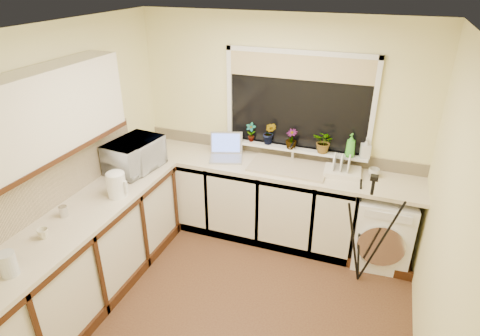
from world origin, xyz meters
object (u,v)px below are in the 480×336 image
(plant_d, at_px, (324,142))
(soap_bottle_green, at_px, (351,145))
(microwave, at_px, (135,155))
(soap_bottle_clear, at_px, (366,148))
(plant_a, at_px, (251,132))
(laptop, at_px, (226,151))
(tripod, at_px, (366,231))
(cup_back, at_px, (374,173))
(kettle, at_px, (116,185))
(dish_rack, at_px, (342,172))
(glass_jug, at_px, (8,264))
(cup_left, at_px, (43,234))
(plant_c, at_px, (291,139))
(plant_b, at_px, (269,133))
(steel_jar, at_px, (63,211))
(washing_machine, at_px, (383,229))

(plant_d, bearing_deg, soap_bottle_green, -1.82)
(microwave, distance_m, soap_bottle_clear, 2.42)
(plant_a, bearing_deg, laptop, -139.62)
(tripod, bearing_deg, cup_back, 97.41)
(kettle, height_order, microwave, microwave)
(laptop, distance_m, microwave, 1.01)
(cup_back, bearing_deg, kettle, -151.01)
(dish_rack, bearing_deg, microwave, -167.14)
(glass_jug, distance_m, cup_left, 0.43)
(soap_bottle_green, relative_size, cup_left, 2.87)
(tripod, distance_m, glass_jug, 3.00)
(glass_jug, relative_size, plant_c, 0.81)
(soap_bottle_clear, relative_size, cup_left, 2.42)
(dish_rack, height_order, plant_b, plant_b)
(kettle, height_order, soap_bottle_green, soap_bottle_green)
(steel_jar, distance_m, plant_b, 2.25)
(plant_c, bearing_deg, cup_back, -5.45)
(plant_c, distance_m, cup_back, 0.93)
(washing_machine, distance_m, tripod, 0.48)
(plant_a, relative_size, plant_b, 0.85)
(steel_jar, bearing_deg, soap_bottle_green, 39.00)
(washing_machine, relative_size, soap_bottle_green, 3.07)
(microwave, bearing_deg, soap_bottle_clear, -63.50)
(dish_rack, distance_m, tripod, 0.68)
(soap_bottle_green, bearing_deg, dish_rack, -105.08)
(kettle, xyz_separation_m, steel_jar, (-0.23, -0.46, -0.07))
(steel_jar, xyz_separation_m, microwave, (0.07, 1.01, 0.11))
(glass_jug, bearing_deg, plant_c, 60.91)
(soap_bottle_green, bearing_deg, plant_b, 177.86)
(glass_jug, relative_size, plant_b, 0.68)
(tripod, xyz_separation_m, plant_b, (-1.17, 0.67, 0.59))
(laptop, relative_size, plant_b, 1.69)
(laptop, distance_m, plant_b, 0.53)
(tripod, bearing_deg, steel_jar, -148.74)
(tripod, distance_m, cup_left, 2.83)
(kettle, distance_m, plant_d, 2.16)
(washing_machine, bearing_deg, kettle, -159.50)
(dish_rack, bearing_deg, soap_bottle_clear, 39.34)
(tripod, height_order, soap_bottle_clear, soap_bottle_clear)
(laptop, relative_size, plant_c, 2.01)
(glass_jug, height_order, cup_left, glass_jug)
(kettle, xyz_separation_m, plant_c, (1.34, 1.33, 0.14))
(laptop, distance_m, plant_d, 1.09)
(plant_c, xyz_separation_m, plant_d, (0.36, 0.01, 0.02))
(dish_rack, distance_m, plant_c, 0.65)
(glass_jug, distance_m, plant_b, 2.79)
(plant_d, distance_m, cup_left, 2.81)
(plant_b, height_order, plant_c, plant_b)
(plant_d, distance_m, cup_back, 0.60)
(laptop, height_order, plant_d, plant_d)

